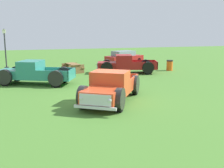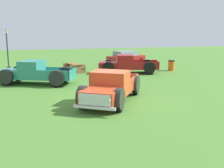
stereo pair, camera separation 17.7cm
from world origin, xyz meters
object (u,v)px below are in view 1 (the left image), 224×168
trash_can (170,65)px  pickup_truck_behind_right (30,73)px  pickup_truck_foreground (110,88)px  picnic_table (73,67)px  pickup_truck_behind_left (123,64)px  sedan_distant_a (124,57)px  lamp_post_near (5,48)px

trash_can → pickup_truck_behind_right: bearing=-166.4°
pickup_truck_foreground → picnic_table: size_ratio=2.61×
picnic_table → trash_can: 8.73m
pickup_truck_behind_left → picnic_table: bearing=158.7°
pickup_truck_behind_left → pickup_truck_behind_right: 8.12m
pickup_truck_foreground → sedan_distant_a: size_ratio=1.21×
pickup_truck_behind_right → trash_can: size_ratio=5.82×
picnic_table → lamp_post_near: bearing=147.1°
lamp_post_near → trash_can: 15.19m
lamp_post_near → trash_can: (14.25, -5.03, -1.50)m
pickup_truck_foreground → pickup_truck_behind_right: pickup_truck_foreground is taller
pickup_truck_foreground → trash_can: 12.55m
pickup_truck_behind_left → sedan_distant_a: size_ratio=1.20×
sedan_distant_a → lamp_post_near: bearing=-174.9°
pickup_truck_foreground → sedan_distant_a: 16.58m
sedan_distant_a → trash_can: sedan_distant_a is taller
pickup_truck_behind_right → pickup_truck_foreground: bearing=-59.2°
pickup_truck_foreground → pickup_truck_behind_left: size_ratio=1.01×
trash_can → pickup_truck_foreground: bearing=-132.2°
pickup_truck_foreground → pickup_truck_behind_right: size_ratio=0.99×
picnic_table → pickup_truck_foreground: bearing=-89.0°
pickup_truck_behind_left → pickup_truck_foreground: bearing=-113.0°
trash_can → picnic_table: bearing=170.9°
picnic_table → sedan_distant_a: bearing=36.5°
pickup_truck_foreground → trash_can: (8.43, 9.29, -0.29)m
pickup_truck_behind_right → lamp_post_near: (-2.04, 7.98, 1.22)m
pickup_truck_behind_right → trash_can: pickup_truck_behind_right is taller
pickup_truck_foreground → lamp_post_near: bearing=112.1°
pickup_truck_behind_left → trash_can: size_ratio=5.69×
sedan_distant_a → trash_can: bearing=-69.8°
pickup_truck_behind_left → sedan_distant_a: (2.33, 6.28, -0.01)m
lamp_post_near → pickup_truck_behind_left: bearing=-28.3°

